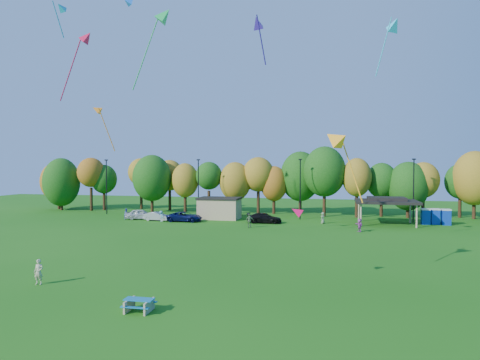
% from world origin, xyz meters
% --- Properties ---
extents(ground, '(160.00, 160.00, 0.00)m').
position_xyz_m(ground, '(0.00, 0.00, 0.00)').
color(ground, '#19600F').
rests_on(ground, ground).
extents(tree_line, '(93.57, 10.55, 11.15)m').
position_xyz_m(tree_line, '(-1.03, 45.51, 5.91)').
color(tree_line, black).
rests_on(tree_line, ground).
extents(lamp_posts, '(64.50, 0.25, 9.09)m').
position_xyz_m(lamp_posts, '(2.00, 40.00, 4.90)').
color(lamp_posts, black).
rests_on(lamp_posts, ground).
extents(utility_building, '(6.30, 4.30, 3.25)m').
position_xyz_m(utility_building, '(-10.00, 38.00, 1.64)').
color(utility_building, tan).
rests_on(utility_building, ground).
extents(pavilion, '(8.20, 6.20, 3.77)m').
position_xyz_m(pavilion, '(14.00, 37.00, 3.23)').
color(pavilion, tan).
rests_on(pavilion, ground).
extents(porta_potties, '(3.75, 1.50, 2.18)m').
position_xyz_m(porta_potties, '(20.60, 38.33, 1.10)').
color(porta_potties, '#0D36AA').
rests_on(porta_potties, ground).
extents(picnic_table, '(1.67, 1.39, 0.71)m').
position_xyz_m(picnic_table, '(-3.56, -2.66, 0.41)').
color(picnic_table, tan).
rests_on(picnic_table, ground).
extents(kite_flyer, '(0.67, 0.48, 1.73)m').
position_xyz_m(kite_flyer, '(-12.65, 0.81, 0.87)').
color(kite_flyer, '#C4B593').
rests_on(kite_flyer, ground).
extents(car_a, '(4.80, 2.81, 1.53)m').
position_xyz_m(car_a, '(-21.38, 34.87, 0.77)').
color(car_a, silver).
rests_on(car_a, ground).
extents(car_b, '(3.98, 1.63, 1.28)m').
position_xyz_m(car_b, '(-18.33, 33.84, 0.64)').
color(car_b, '#ABAAB0').
rests_on(car_b, ground).
extents(car_c, '(5.13, 2.48, 1.41)m').
position_xyz_m(car_c, '(-14.07, 33.86, 0.70)').
color(car_c, '#0B1346').
rests_on(car_c, ground).
extents(car_d, '(4.98, 2.26, 1.41)m').
position_xyz_m(car_d, '(-2.58, 34.72, 0.71)').
color(car_d, black).
rests_on(car_d, ground).
extents(far_person_0, '(0.83, 0.94, 1.63)m').
position_xyz_m(far_person_0, '(-23.53, 34.42, 0.81)').
color(far_person_0, '#5665BD').
rests_on(far_person_0, ground).
extents(far_person_1, '(0.82, 0.93, 1.59)m').
position_xyz_m(far_person_1, '(5.48, 35.97, 0.80)').
color(far_person_1, '#6E885D').
rests_on(far_person_1, ground).
extents(far_person_2, '(1.11, 1.57, 1.63)m').
position_xyz_m(far_person_2, '(10.05, 29.52, 0.82)').
color(far_person_2, '#A5449E').
rests_on(far_person_2, ground).
extents(far_person_3, '(1.15, 0.66, 1.84)m').
position_xyz_m(far_person_3, '(-3.73, 29.87, 0.92)').
color(far_person_3, '#567E4D').
rests_on(far_person_3, ground).
extents(far_person_4, '(1.15, 1.01, 1.54)m').
position_xyz_m(far_person_4, '(-17.42, 33.12, 0.77)').
color(far_person_4, '#529AB5').
rests_on(far_person_4, ground).
extents(kite_1, '(4.39, 1.81, 7.42)m').
position_xyz_m(kite_1, '(-7.82, 11.53, 21.36)').
color(kite_1, green).
extents(kite_2, '(1.12, 0.91, 1.04)m').
position_xyz_m(kite_2, '(4.49, 4.55, 5.00)').
color(kite_2, '#DA0C4A').
extents(kite_3, '(1.57, 2.73, 4.45)m').
position_xyz_m(kite_3, '(-23.84, 19.69, 26.26)').
color(kite_3, '#0C88B5').
extents(kite_5, '(3.12, 1.35, 5.31)m').
position_xyz_m(kite_5, '(-18.67, 18.41, 14.18)').
color(kite_5, orange).
extents(kite_6, '(3.68, 1.32, 6.29)m').
position_xyz_m(kite_6, '(-14.64, 10.05, 19.40)').
color(kite_6, red).
extents(kite_7, '(3.26, 3.56, 6.62)m').
position_xyz_m(kite_7, '(13.05, 23.89, 23.05)').
color(kite_7, '#28CFFF').
extents(kite_10, '(1.60, 1.62, 1.28)m').
position_xyz_m(kite_10, '(-13.12, 15.68, 24.66)').
color(kite_10, blue).
extents(kite_12, '(3.33, 2.27, 5.59)m').
position_xyz_m(kite_12, '(6.96, 7.11, 10.00)').
color(kite_12, '#FFA11A').
extents(kite_13, '(1.64, 2.71, 4.45)m').
position_xyz_m(kite_13, '(0.62, 11.51, 20.13)').
color(kite_13, navy).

